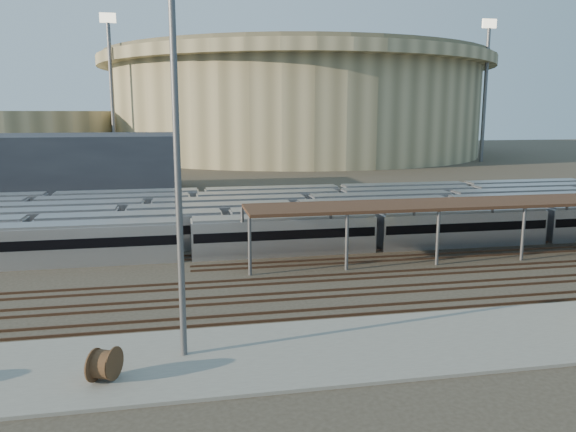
# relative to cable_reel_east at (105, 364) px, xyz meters

# --- Properties ---
(ground) EXTENTS (420.00, 420.00, 0.00)m
(ground) POSITION_rel_cable_reel_east_xyz_m (17.77, 16.67, -1.07)
(ground) COLOR #383026
(ground) RESTS_ON ground
(apron) EXTENTS (50.00, 9.00, 0.20)m
(apron) POSITION_rel_cable_reel_east_xyz_m (12.77, 1.67, -0.97)
(apron) COLOR gray
(apron) RESTS_ON ground
(subway_trains) EXTENTS (129.06, 23.90, 3.60)m
(subway_trains) POSITION_rel_cable_reel_east_xyz_m (19.72, 35.17, 0.73)
(subway_trains) COLOR silver
(subway_trains) RESTS_ON ground
(inspection_shed) EXTENTS (60.30, 6.00, 5.30)m
(inspection_shed) POSITION_rel_cable_reel_east_xyz_m (39.77, 20.67, 3.91)
(inspection_shed) COLOR #5A5B5F
(inspection_shed) RESTS_ON ground
(empty_tracks) EXTENTS (170.00, 9.62, 0.18)m
(empty_tracks) POSITION_rel_cable_reel_east_xyz_m (17.77, 11.67, -0.98)
(empty_tracks) COLOR #4C3323
(empty_tracks) RESTS_ON ground
(stadium) EXTENTS (124.00, 124.00, 32.50)m
(stadium) POSITION_rel_cable_reel_east_xyz_m (42.77, 156.67, 15.40)
(stadium) COLOR tan
(stadium) RESTS_ON ground
(secondary_arena) EXTENTS (56.00, 56.00, 14.00)m
(secondary_arena) POSITION_rel_cable_reel_east_xyz_m (-42.23, 146.67, 5.93)
(secondary_arena) COLOR tan
(secondary_arena) RESTS_ON ground
(service_building) EXTENTS (42.00, 20.00, 10.00)m
(service_building) POSITION_rel_cable_reel_east_xyz_m (-17.23, 71.67, 3.93)
(service_building) COLOR #1E232D
(service_building) RESTS_ON ground
(floodlight_0) EXTENTS (4.00, 1.00, 38.40)m
(floodlight_0) POSITION_rel_cable_reel_east_xyz_m (-12.23, 126.67, 19.58)
(floodlight_0) COLOR #5A5B5F
(floodlight_0) RESTS_ON ground
(floodlight_2) EXTENTS (4.00, 1.00, 38.40)m
(floodlight_2) POSITION_rel_cable_reel_east_xyz_m (87.77, 116.67, 19.58)
(floodlight_2) COLOR #5A5B5F
(floodlight_2) RESTS_ON ground
(floodlight_3) EXTENTS (4.00, 1.00, 38.40)m
(floodlight_3) POSITION_rel_cable_reel_east_xyz_m (7.77, 176.67, 19.58)
(floodlight_3) COLOR #5A5B5F
(floodlight_3) RESTS_ON ground
(cable_reel_east) EXTENTS (1.60, 1.99, 1.75)m
(cable_reel_east) POSITION_rel_cable_reel_east_xyz_m (0.00, 0.00, 0.00)
(cable_reel_east) COLOR brown
(cable_reel_east) RESTS_ON apron
(yard_light_pole) EXTENTS (0.81, 0.36, 22.42)m
(yard_light_pole) POSITION_rel_cable_reel_east_xyz_m (4.01, 2.40, 10.42)
(yard_light_pole) COLOR #5A5B5F
(yard_light_pole) RESTS_ON apron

